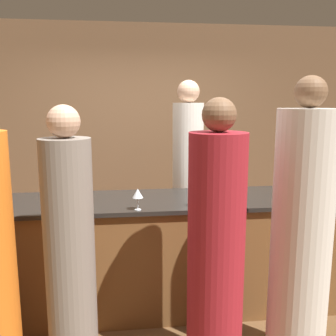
{
  "coord_description": "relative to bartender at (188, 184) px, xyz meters",
  "views": [
    {
      "loc": [
        -0.2,
        -3.1,
        1.82
      ],
      "look_at": [
        0.19,
        0.1,
        1.24
      ],
      "focal_mm": 40.0,
      "sensor_mm": 36.0,
      "label": 1
    }
  ],
  "objects": [
    {
      "name": "guest_0",
      "position": [
        0.51,
        -1.55,
        -0.05
      ],
      "size": [
        0.4,
        0.4,
        1.98
      ],
      "color": "silver",
      "rests_on": "ground_plane"
    },
    {
      "name": "wine_glass_3",
      "position": [
        -1.17,
        -0.89,
        0.16
      ],
      "size": [
        0.07,
        0.07,
        0.16
      ],
      "color": "silver",
      "rests_on": "bar_counter"
    },
    {
      "name": "wine_bottle_0",
      "position": [
        -0.06,
        -1.01,
        0.13
      ],
      "size": [
        0.07,
        0.07,
        0.26
      ],
      "color": "#19381E",
      "rests_on": "bar_counter"
    },
    {
      "name": "ground_plane",
      "position": [
        -0.47,
        -0.7,
        -0.96
      ],
      "size": [
        14.0,
        14.0,
        0.0
      ],
      "primitive_type": "plane",
      "color": "brown"
    },
    {
      "name": "guest_1",
      "position": [
        -1.02,
        -1.48,
        -0.12
      ],
      "size": [
        0.32,
        0.32,
        1.8
      ],
      "color": "gray",
      "rests_on": "ground_plane"
    },
    {
      "name": "bar_counter",
      "position": [
        -0.47,
        -0.7,
        -0.47
      ],
      "size": [
        3.45,
        0.75,
        0.99
      ],
      "color": "brown",
      "rests_on": "ground_plane"
    },
    {
      "name": "wine_glass_0",
      "position": [
        -0.56,
        -1.02,
        0.16
      ],
      "size": [
        0.08,
        0.08,
        0.17
      ],
      "color": "silver",
      "rests_on": "bar_counter"
    },
    {
      "name": "back_wall",
      "position": [
        -0.47,
        1.16,
        0.44
      ],
      "size": [
        8.0,
        0.06,
        2.8
      ],
      "color": "brown",
      "rests_on": "ground_plane"
    },
    {
      "name": "bartender",
      "position": [
        0.0,
        0.0,
        0.0
      ],
      "size": [
        0.32,
        0.32,
        2.03
      ],
      "rotation": [
        0.0,
        0.0,
        3.14
      ],
      "color": "silver",
      "rests_on": "ground_plane"
    },
    {
      "name": "wine_glass_1",
      "position": [
        0.95,
        -0.81,
        0.14
      ],
      "size": [
        0.07,
        0.07,
        0.15
      ],
      "color": "silver",
      "rests_on": "bar_counter"
    },
    {
      "name": "wine_glass_2",
      "position": [
        0.24,
        -0.79,
        0.16
      ],
      "size": [
        0.08,
        0.08,
        0.17
      ],
      "color": "silver",
      "rests_on": "bar_counter"
    },
    {
      "name": "guest_4",
      "position": [
        -0.09,
        -1.58,
        -0.11
      ],
      "size": [
        0.37,
        0.37,
        1.84
      ],
      "color": "maroon",
      "rests_on": "ground_plane"
    }
  ]
}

